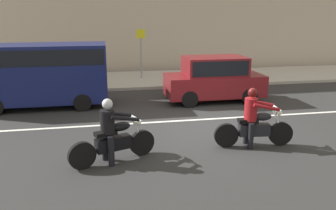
{
  "coord_description": "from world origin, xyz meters",
  "views": [
    {
      "loc": [
        -3.27,
        -9.89,
        3.55
      ],
      "look_at": [
        -1.51,
        -0.52,
        0.96
      ],
      "focal_mm": 37.13,
      "sensor_mm": 36.0,
      "label": 1
    }
  ],
  "objects": [
    {
      "name": "street_sign_post",
      "position": [
        -1.3,
        8.15,
        1.67
      ],
      "size": [
        0.44,
        0.08,
        2.53
      ],
      "color": "gray",
      "rests_on": "sidewalk_slab"
    },
    {
      "name": "parked_van_navy",
      "position": [
        -5.58,
        3.62,
        1.37
      ],
      "size": [
        4.86,
        1.96,
        2.37
      ],
      "color": "#11194C",
      "rests_on": "ground_plane"
    },
    {
      "name": "ground_plane",
      "position": [
        0.0,
        0.0,
        0.0
      ],
      "size": [
        80.0,
        80.0,
        0.0
      ],
      "primitive_type": "plane",
      "color": "#282828"
    },
    {
      "name": "sidewalk_slab",
      "position": [
        0.0,
        8.0,
        0.07
      ],
      "size": [
        40.0,
        4.4,
        0.14
      ],
      "primitive_type": "cube",
      "color": "#A8A399",
      "rests_on": "ground_plane"
    },
    {
      "name": "parked_hatchback_maroon",
      "position": [
        1.1,
        3.27,
        0.93
      ],
      "size": [
        3.89,
        1.76,
        1.8
      ],
      "color": "maroon",
      "rests_on": "ground_plane"
    },
    {
      "name": "motorcycle_with_rider_black_leather",
      "position": [
        -3.13,
        -1.96,
        0.65
      ],
      "size": [
        2.11,
        1.01,
        1.59
      ],
      "color": "black",
      "rests_on": "ground_plane"
    },
    {
      "name": "motorcycle_with_rider_crimson",
      "position": [
        0.63,
        -1.63,
        0.66
      ],
      "size": [
        2.16,
        0.7,
        1.61
      ],
      "color": "black",
      "rests_on": "ground_plane"
    },
    {
      "name": "pedestrian_bystander",
      "position": [
        -3.76,
        7.73,
        1.09
      ],
      "size": [
        0.34,
        0.34,
        1.63
      ],
      "color": "black",
      "rests_on": "sidewalk_slab"
    },
    {
      "name": "lane_marking_stripe",
      "position": [
        0.34,
        0.9,
        0.0
      ],
      "size": [
        18.0,
        0.14,
        0.01
      ],
      "primitive_type": "cube",
      "color": "silver",
      "rests_on": "ground_plane"
    }
  ]
}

